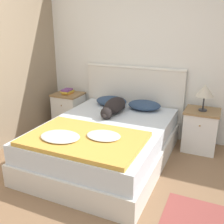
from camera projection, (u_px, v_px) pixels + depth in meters
The scene contains 13 objects.
ground_plane at pixel (64, 206), 2.60m from camera, with size 16.00×16.00×0.00m, color #896647.
wall_back at pixel (138, 53), 4.02m from camera, with size 9.00×0.06×2.55m.
wall_side_left at pixel (9, 56), 3.69m from camera, with size 0.06×3.10×2.55m.
bed at pixel (106, 142), 3.41m from camera, with size 1.52×2.03×0.50m.
headboard at pixel (133, 99), 4.20m from camera, with size 1.60×0.06×1.09m.
nightstand_left at pixel (69, 110), 4.51m from camera, with size 0.47×0.44×0.59m.
nightstand_right at pixel (200, 130), 3.67m from camera, with size 0.47×0.44×0.59m.
pillow_left at pixel (111, 101), 4.08m from camera, with size 0.48×0.38×0.13m.
pillow_right at pixel (144, 105), 3.87m from camera, with size 0.48×0.38×0.13m.
quilt at pixel (83, 138), 2.85m from camera, with size 1.28×0.86×0.08m.
dog at pixel (114, 107), 3.69m from camera, with size 0.25×0.72×0.22m.
book_stack at pixel (67, 91), 4.39m from camera, with size 0.16×0.23×0.08m.
table_lamp at pixel (205, 91), 3.47m from camera, with size 0.24×0.24×0.36m.
Camera 1 is at (1.31, -1.77, 1.73)m, focal length 42.00 mm.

